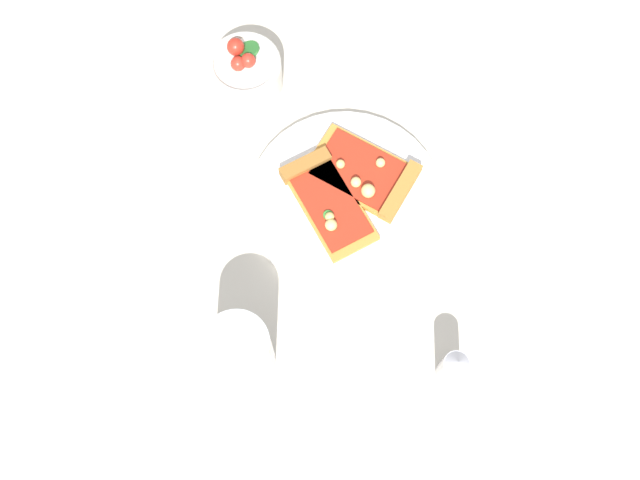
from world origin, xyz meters
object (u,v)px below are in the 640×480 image
at_px(pepper_shaker, 453,368).
at_px(salad_bowl, 249,70).
at_px(pizza_slice_far, 323,199).
at_px(soda_glass, 240,352).
at_px(plate, 346,200).
at_px(pizza_slice_near, 368,176).

bearing_deg(pepper_shaker, salad_bowl, 1.03).
distance_m(salad_bowl, pepper_shaker, 0.51).
relative_size(pizza_slice_far, pepper_shaker, 1.93).
height_order(pizza_slice_far, soda_glass, soda_glass).
relative_size(plate, pepper_shaker, 3.39).
distance_m(plate, soda_glass, 0.27).
height_order(plate, salad_bowl, salad_bowl).
bearing_deg(pepper_shaker, pizza_slice_far, 3.59).
distance_m(soda_glass, pepper_shaker, 0.26).
bearing_deg(salad_bowl, pizza_slice_near, -164.57).
xyz_separation_m(salad_bowl, soda_glass, (-0.36, 0.21, 0.02)).
bearing_deg(salad_bowl, pizza_slice_far, 177.80).
xyz_separation_m(soda_glass, pepper_shaker, (-0.15, -0.22, -0.02)).
height_order(salad_bowl, pepper_shaker, pepper_shaker).
bearing_deg(pizza_slice_near, pepper_shaker, 169.20).
relative_size(plate, pizza_slice_far, 1.75).
bearing_deg(soda_glass, pizza_slice_far, -55.88).
distance_m(salad_bowl, soda_glass, 0.42).
distance_m(plate, pepper_shaker, 0.28).
bearing_deg(salad_bowl, soda_glass, 149.96).
height_order(pizza_slice_near, pizza_slice_far, pizza_slice_near).
bearing_deg(pizza_slice_near, plate, 102.26).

